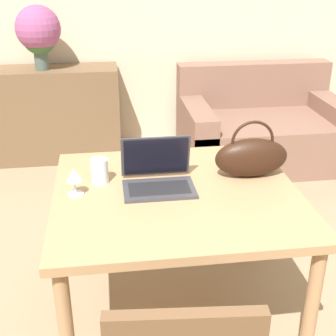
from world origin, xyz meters
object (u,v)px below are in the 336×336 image
object	(u,v)px
drinking_glass	(100,171)
wine_glass	(74,177)
couch	(261,130)
flower_vase	(38,32)
handbag	(251,157)
laptop	(158,173)

from	to	relation	value
drinking_glass	wine_glass	bearing A→B (deg)	-134.66
couch	flower_vase	xyz separation A→B (m)	(-1.89, 0.24, 0.86)
wine_glass	flower_vase	distance (m)	2.19
drinking_glass	handbag	bearing A→B (deg)	-2.24
wine_glass	drinking_glass	bearing A→B (deg)	45.34
handbag	flower_vase	distance (m)	2.40
wine_glass	flower_vase	bearing A→B (deg)	99.47
laptop	handbag	distance (m)	0.46
handbag	couch	bearing A→B (deg)	69.19
couch	drinking_glass	xyz separation A→B (m)	(-1.42, -1.78, 0.51)
handbag	flower_vase	xyz separation A→B (m)	(-1.20, 2.06, 0.31)
couch	flower_vase	world-z (taller)	flower_vase
laptop	flower_vase	distance (m)	2.25
couch	drinking_glass	size ratio (longest dim) A/B	11.89
drinking_glass	wine_glass	distance (m)	0.16
couch	flower_vase	distance (m)	2.09
laptop	wine_glass	world-z (taller)	laptop
couch	handbag	distance (m)	2.02
flower_vase	laptop	bearing A→B (deg)	-70.62
handbag	flower_vase	size ratio (longest dim) A/B	0.68
couch	drinking_glass	distance (m)	2.34
laptop	drinking_glass	bearing A→B (deg)	166.31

